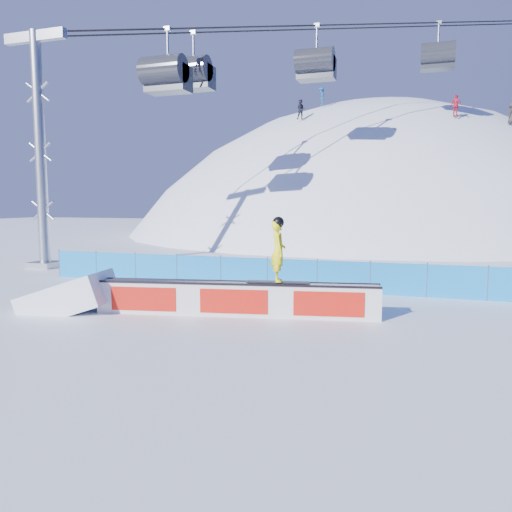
% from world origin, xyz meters
% --- Properties ---
extents(ground, '(160.00, 160.00, 0.00)m').
position_xyz_m(ground, '(0.00, 0.00, 0.00)').
color(ground, white).
rests_on(ground, ground).
extents(snow_hill, '(64.00, 64.00, 64.00)m').
position_xyz_m(snow_hill, '(0.00, 42.00, -18.00)').
color(snow_hill, white).
rests_on(snow_hill, ground).
extents(safety_fence, '(22.05, 0.05, 1.30)m').
position_xyz_m(safety_fence, '(0.00, 4.50, 0.60)').
color(safety_fence, blue).
rests_on(safety_fence, ground).
extents(chairlift, '(40.80, 41.70, 22.00)m').
position_xyz_m(chairlift, '(4.74, 27.49, 16.89)').
color(chairlift, '#989DA6').
rests_on(chairlift, ground).
extents(rail_box, '(8.57, 2.14, 1.03)m').
position_xyz_m(rail_box, '(-0.52, -0.37, 0.51)').
color(rail_box, silver).
rests_on(rail_box, ground).
extents(snow_ramp, '(3.09, 2.24, 1.76)m').
position_xyz_m(snow_ramp, '(-5.81, -1.34, 0.00)').
color(snow_ramp, white).
rests_on(snow_ramp, ground).
extents(snowboarder, '(1.91, 0.78, 1.96)m').
position_xyz_m(snowboarder, '(0.75, -0.14, 2.00)').
color(snowboarder, black).
rests_on(snowboarder, rail_box).
extents(distant_skiers, '(17.48, 6.15, 4.51)m').
position_xyz_m(distant_skiers, '(0.93, 30.53, 11.72)').
color(distant_skiers, black).
rests_on(distant_skiers, ground).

